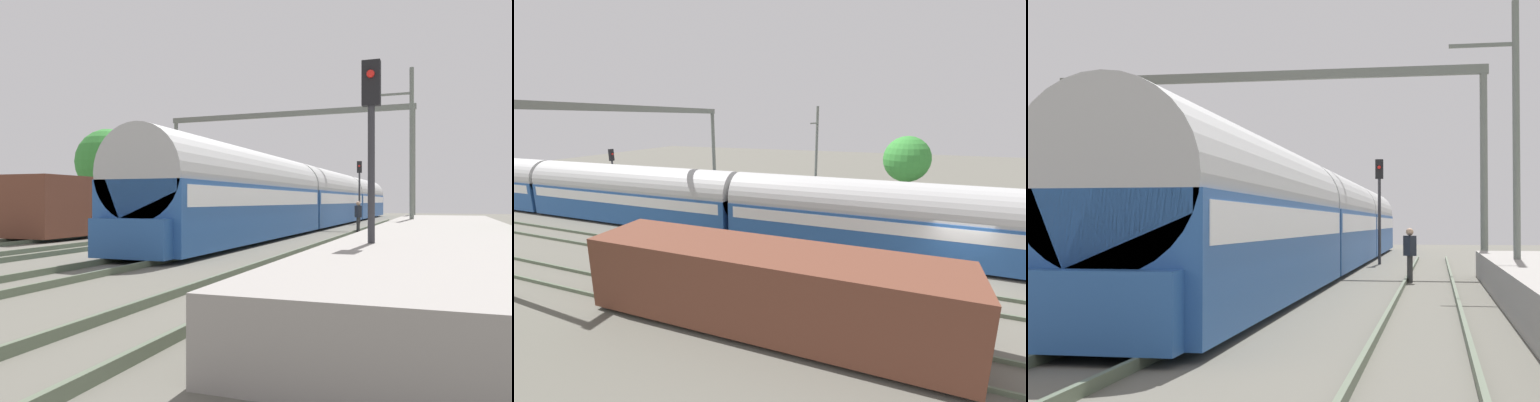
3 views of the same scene
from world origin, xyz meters
TOP-DOWN VIEW (x-y plane):
  - ground at (0.00, 0.00)m, footprint 120.00×120.00m
  - track_far_west at (-6.39, 0.00)m, footprint 1.52×60.00m
  - track_west at (-2.13, 0.00)m, footprint 1.51×60.00m
  - track_east at (2.13, 0.00)m, footprint 1.51×60.00m
  - track_far_east at (6.39, 0.00)m, footprint 1.52×60.00m
  - platform at (10.21, 2.00)m, footprint 4.40×28.00m
  - passenger_train at (2.13, 20.40)m, footprint 2.93×49.20m
  - freight_car at (-6.39, 6.91)m, footprint 2.80×13.00m
  - person_crossing at (5.79, 12.13)m, footprint 0.43×0.47m
  - railway_signal_far at (4.05, 23.92)m, footprint 0.36×0.30m
  - catenary_gantry at (0.00, 17.40)m, footprint 17.18×0.28m
  - catenary_pole_east_mid at (8.74, 8.90)m, footprint 1.90×0.20m
  - tree_east_background at (15.79, 2.52)m, footprint 3.99×3.99m

SIDE VIEW (x-z plane):
  - ground at x=0.00m, z-range 0.00..0.00m
  - track_far_west at x=-6.39m, z-range 0.00..0.16m
  - track_west at x=-2.13m, z-range 0.00..0.16m
  - track_east at x=2.13m, z-range 0.00..0.16m
  - track_far_east at x=6.39m, z-range 0.00..0.16m
  - platform at x=10.21m, z-range 0.00..0.90m
  - person_crossing at x=5.79m, z-range 0.16..1.89m
  - freight_car at x=-6.39m, z-range 0.12..2.82m
  - passenger_train at x=2.13m, z-range 0.06..3.88m
  - railway_signal_far at x=4.05m, z-range 0.69..5.53m
  - tree_east_background at x=15.79m, z-range 0.83..6.50m
  - catenary_pole_east_mid at x=8.74m, z-range 0.15..8.15m
  - catenary_gantry at x=0.00m, z-range 2.01..9.87m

